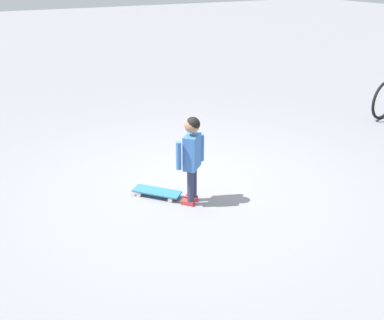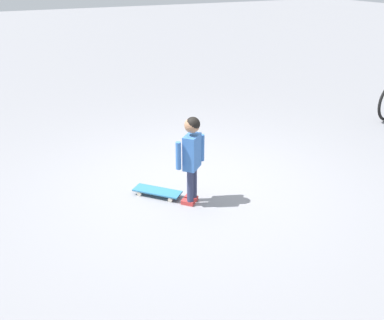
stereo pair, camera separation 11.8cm
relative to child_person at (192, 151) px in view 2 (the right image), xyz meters
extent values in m
plane|color=gray|center=(-0.25, -0.41, -0.66)|extent=(50.00, 50.00, 0.00)
cylinder|color=#2D3351|center=(0.04, 0.04, -0.42)|extent=(0.08, 0.08, 0.42)
cube|color=#B73333|center=(0.06, 0.02, -0.63)|extent=(0.16, 0.16, 0.05)
cylinder|color=#2D3351|center=(-0.04, -0.04, -0.42)|extent=(0.08, 0.08, 0.42)
cube|color=#B73333|center=(-0.02, -0.06, -0.63)|extent=(0.16, 0.16, 0.05)
cube|color=#386BB7|center=(0.00, 0.00, -0.01)|extent=(0.27, 0.27, 0.40)
cylinder|color=#386BB7|center=(0.18, 0.03, -0.01)|extent=(0.06, 0.06, 0.32)
cylinder|color=#386BB7|center=(-0.16, -0.06, -0.01)|extent=(0.06, 0.06, 0.32)
sphere|color=#9E7051|center=(0.00, 0.00, 0.31)|extent=(0.17, 0.17, 0.17)
sphere|color=black|center=(-0.01, 0.01, 0.32)|extent=(0.16, 0.16, 0.16)
cube|color=teal|center=(0.30, -0.33, -0.59)|extent=(0.54, 0.56, 0.02)
cube|color=#B7B7BC|center=(0.44, -0.48, -0.61)|extent=(0.10, 0.10, 0.02)
cube|color=#B7B7BC|center=(0.16, -0.18, -0.61)|extent=(0.10, 0.10, 0.02)
cylinder|color=beige|center=(0.50, -0.43, -0.63)|extent=(0.06, 0.06, 0.06)
cylinder|color=beige|center=(0.39, -0.53, -0.63)|extent=(0.06, 0.06, 0.06)
cylinder|color=beige|center=(0.22, -0.13, -0.63)|extent=(0.06, 0.06, 0.06)
cylinder|color=beige|center=(0.11, -0.23, -0.63)|extent=(0.06, 0.06, 0.06)
camera|label=1|loc=(2.08, 3.97, 1.91)|focal=40.77mm
camera|label=2|loc=(1.98, 4.02, 1.91)|focal=40.77mm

